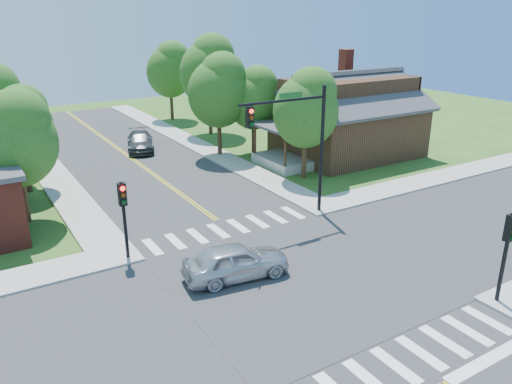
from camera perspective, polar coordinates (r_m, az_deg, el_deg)
ground at (r=21.80m, az=4.75°, el=-9.92°), size 100.00×100.00×0.00m
road_ns at (r=21.79m, az=4.75°, el=-9.87°), size 10.00×90.00×0.04m
road_ew at (r=21.79m, az=4.75°, el=-9.86°), size 90.00×10.00×0.04m
intersection_patch at (r=21.80m, az=4.75°, el=-9.92°), size 10.20×10.20×0.06m
sidewalk_ne at (r=42.58m, az=9.44°, el=4.98°), size 40.00×40.00×0.14m
crosswalk_north at (r=26.46m, az=-3.20°, el=-4.16°), size 8.85×2.00×0.01m
crosswalk_south at (r=18.03m, az=17.03°, el=-17.77°), size 8.85×2.00×0.01m
centerline at (r=21.78m, az=4.75°, el=-9.81°), size 0.30×90.00×0.01m
stop_bar at (r=19.14m, az=25.50°, el=-16.72°), size 4.60×0.45×0.09m
signal_mast_ne at (r=26.44m, az=4.77°, el=6.77°), size 5.30×0.42×7.20m
signal_pole_se at (r=21.10m, az=26.85°, el=-5.11°), size 0.34×0.42×3.80m
signal_pole_nw at (r=22.99m, az=-14.91°, el=-1.59°), size 0.34×0.42×3.80m
house_ne at (r=40.25m, az=10.40°, el=8.82°), size 13.05×8.80×7.11m
tree_e_a at (r=33.60m, az=5.89°, el=9.72°), size 4.45×4.22×7.56m
tree_e_b at (r=39.68m, az=-0.13°, el=10.87°), size 4.14×3.93×7.04m
tree_e_c at (r=46.57m, az=-5.29°, el=13.84°), size 5.38×5.11×9.15m
tree_e_d at (r=53.95m, az=-9.75°, el=13.77°), size 4.81×4.57×8.17m
tree_w_a at (r=28.66m, az=-25.73°, el=5.72°), size 4.28×4.07×7.28m
tree_house at (r=39.00m, az=-4.19°, el=11.70°), size 4.77×4.53×8.10m
tree_bldg at (r=33.92m, az=-25.31°, el=7.18°), size 4.01×3.81×6.81m
car_silver at (r=21.47m, az=-2.30°, el=-7.98°), size 3.10×5.09×1.56m
car_dgrey at (r=42.38m, az=-13.10°, el=5.59°), size 4.97×6.27×1.48m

